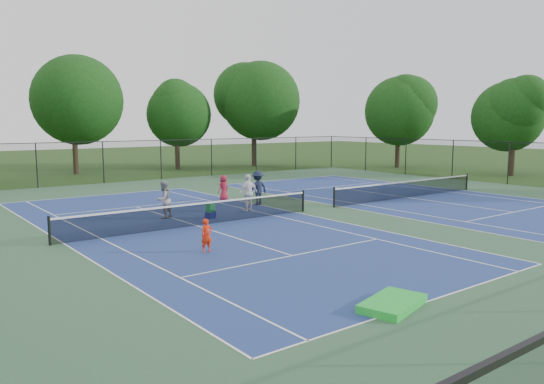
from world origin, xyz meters
TOP-DOWN VIEW (x-y plane):
  - ground at (0.00, 0.00)m, footprint 140.00×140.00m
  - court_pad at (0.00, 0.00)m, footprint 36.00×36.00m
  - tennis_court_left at (-7.00, 0.00)m, footprint 12.00×23.83m
  - tennis_court_right at (7.00, 0.00)m, footprint 12.00×23.83m
  - perimeter_fence at (0.00, 0.00)m, footprint 36.08×36.08m
  - tree_back_b at (-4.00, 26.00)m, footprint 7.60×7.60m
  - tree_back_c at (5.00, 25.00)m, footprint 6.00×6.00m
  - tree_back_d at (13.00, 24.00)m, footprint 7.80×7.80m
  - tree_side_e at (23.00, 14.00)m, footprint 6.60×6.60m
  - tree_side_f at (24.00, 3.00)m, footprint 5.80×5.80m
  - child_player at (-8.97, -4.23)m, footprint 0.43×0.30m
  - instructor at (-7.31, 2.48)m, footprint 1.04×0.94m
  - bystander_a at (-3.06, 1.80)m, footprint 1.10×0.50m
  - bystander_b at (-1.57, 3.10)m, footprint 1.22×0.76m
  - bystander_c at (-2.15, 5.56)m, footprint 0.80×0.62m
  - ball_crate at (-5.62, 1.19)m, footprint 0.49×0.43m
  - ball_hopper at (-5.62, 1.19)m, footprint 0.41×0.37m
  - green_tarp at (-8.24, -11.64)m, footprint 2.01×1.48m

SIDE VIEW (x-z plane):
  - ground at x=0.00m, z-range 0.00..0.00m
  - court_pad at x=0.00m, z-range 0.00..0.01m
  - tennis_court_left at x=-7.00m, z-range -0.44..0.63m
  - tennis_court_right at x=7.00m, z-range -0.44..0.63m
  - green_tarp at x=-8.24m, z-range 0.01..0.21m
  - ball_crate at x=-5.62m, z-range 0.00..0.30m
  - ball_hopper at x=-5.62m, z-range 0.30..0.70m
  - child_player at x=-8.97m, z-range 0.00..1.15m
  - bystander_c at x=-2.15m, z-range 0.00..1.44m
  - instructor at x=-7.31m, z-range 0.00..1.74m
  - bystander_b at x=-1.57m, z-range 0.00..1.82m
  - bystander_a at x=-3.06m, z-range 0.00..1.84m
  - perimeter_fence at x=0.00m, z-range 0.09..3.11m
  - tree_side_f at x=24.00m, z-range 1.19..9.31m
  - tree_back_c at x=5.00m, z-range 1.28..9.68m
  - tree_side_e at x=23.00m, z-range 1.37..10.25m
  - tree_back_b at x=-4.00m, z-range 1.58..11.61m
  - tree_back_d at x=13.00m, z-range 1.64..12.01m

